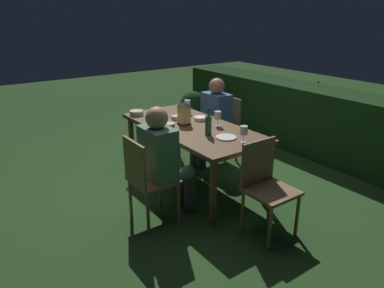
# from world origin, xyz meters

# --- Properties ---
(ground_plane) EXTENTS (16.00, 16.00, 0.00)m
(ground_plane) POSITION_xyz_m (0.00, 0.00, 0.00)
(ground_plane) COLOR #26471E
(dining_table) EXTENTS (1.83, 0.85, 0.74)m
(dining_table) POSITION_xyz_m (0.00, 0.00, 0.68)
(dining_table) COLOR brown
(dining_table) RESTS_ON ground
(chair_side_right_a) EXTENTS (0.42, 0.40, 0.87)m
(chair_side_right_a) POSITION_xyz_m (-0.41, 0.82, 0.49)
(chair_side_right_a) COLOR brown
(chair_side_right_a) RESTS_ON ground
(person_in_blue) EXTENTS (0.38, 0.47, 1.15)m
(person_in_blue) POSITION_xyz_m (-0.41, 0.62, 0.64)
(person_in_blue) COLOR #426699
(person_in_blue) RESTS_ON ground
(chair_side_left_b) EXTENTS (0.42, 0.40, 0.87)m
(chair_side_left_b) POSITION_xyz_m (0.41, -0.82, 0.49)
(chair_side_left_b) COLOR brown
(chair_side_left_b) RESTS_ON ground
(person_in_green) EXTENTS (0.38, 0.47, 1.15)m
(person_in_green) POSITION_xyz_m (0.41, -0.62, 0.64)
(person_in_green) COLOR #4C7A5B
(person_in_green) RESTS_ON ground
(chair_head_far) EXTENTS (0.40, 0.42, 0.87)m
(chair_head_far) POSITION_xyz_m (1.16, 0.00, 0.49)
(chair_head_far) COLOR brown
(chair_head_far) RESTS_ON ground
(lantern_centerpiece) EXTENTS (0.15, 0.15, 0.27)m
(lantern_centerpiece) POSITION_xyz_m (-0.10, -0.04, 0.89)
(lantern_centerpiece) COLOR black
(lantern_centerpiece) RESTS_ON dining_table
(green_bottle_on_table) EXTENTS (0.07, 0.07, 0.29)m
(green_bottle_on_table) POSITION_xyz_m (0.36, -0.05, 0.85)
(green_bottle_on_table) COLOR #1E5B2D
(green_bottle_on_table) RESTS_ON dining_table
(wine_glass_a) EXTENTS (0.08, 0.08, 0.17)m
(wine_glass_a) POSITION_xyz_m (0.74, 0.09, 0.86)
(wine_glass_a) COLOR silver
(wine_glass_a) RESTS_ON dining_table
(wine_glass_b) EXTENTS (0.08, 0.08, 0.17)m
(wine_glass_b) POSITION_xyz_m (-0.46, 0.26, 0.86)
(wine_glass_b) COLOR silver
(wine_glass_b) RESTS_ON dining_table
(wine_glass_c) EXTENTS (0.08, 0.08, 0.17)m
(wine_glass_c) POSITION_xyz_m (0.18, 0.23, 0.86)
(wine_glass_c) COLOR silver
(wine_glass_c) RESTS_ON dining_table
(plate_a) EXTENTS (0.21, 0.21, 0.01)m
(plate_a) POSITION_xyz_m (0.55, 0.04, 0.75)
(plate_a) COLOR white
(plate_a) RESTS_ON dining_table
(plate_b) EXTENTS (0.22, 0.22, 0.01)m
(plate_b) POSITION_xyz_m (-0.45, -0.21, 0.75)
(plate_b) COLOR white
(plate_b) RESTS_ON dining_table
(bowl_olives) EXTENTS (0.13, 0.13, 0.04)m
(bowl_olives) POSITION_xyz_m (-0.32, -0.00, 0.76)
(bowl_olives) COLOR #BCAD8E
(bowl_olives) RESTS_ON dining_table
(bowl_bread) EXTENTS (0.17, 0.17, 0.06)m
(bowl_bread) POSITION_xyz_m (-0.75, -0.31, 0.77)
(bowl_bread) COLOR #BCAD8E
(bowl_bread) RESTS_ON dining_table
(bowl_salad) EXTENTS (0.13, 0.13, 0.06)m
(bowl_salad) POSITION_xyz_m (-0.08, -0.26, 0.77)
(bowl_salad) COLOR #BCAD8E
(bowl_salad) RESTS_ON dining_table
(bowl_dip) EXTENTS (0.15, 0.15, 0.04)m
(bowl_dip) POSITION_xyz_m (-0.12, 0.21, 0.76)
(bowl_dip) COLOR silver
(bowl_dip) RESTS_ON dining_table
(side_table) EXTENTS (0.53, 0.53, 0.63)m
(side_table) POSITION_xyz_m (-0.06, 2.40, 0.42)
(side_table) COLOR #937047
(side_table) RESTS_ON ground
(ice_bucket) EXTENTS (0.26, 0.26, 0.34)m
(ice_bucket) POSITION_xyz_m (-0.07, 2.40, 0.73)
(ice_bucket) COLOR #B2B7BF
(ice_bucket) RESTS_ON side_table
(hedge_backdrop) EXTENTS (4.94, 0.62, 0.95)m
(hedge_backdrop) POSITION_xyz_m (0.00, 2.08, 0.47)
(hedge_backdrop) COLOR #193816
(hedge_backdrop) RESTS_ON ground
(potted_plant_by_hedge) EXTENTS (0.44, 0.44, 0.66)m
(potted_plant_by_hedge) POSITION_xyz_m (-1.78, 1.29, 0.38)
(potted_plant_by_hedge) COLOR brown
(potted_plant_by_hedge) RESTS_ON ground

